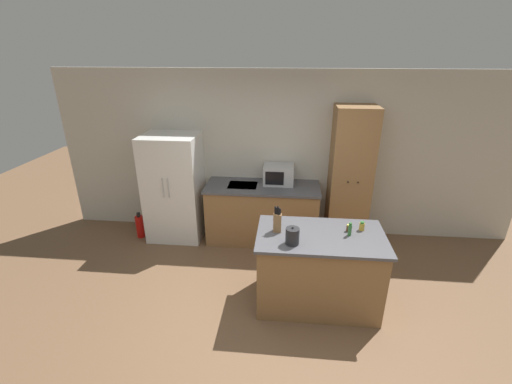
% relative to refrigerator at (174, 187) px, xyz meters
% --- Properties ---
extents(ground_plane, '(14.00, 14.00, 0.00)m').
position_rel_refrigerator_xyz_m(ground_plane, '(1.72, -1.96, -0.84)').
color(ground_plane, brown).
extents(wall_back, '(7.20, 0.06, 2.60)m').
position_rel_refrigerator_xyz_m(wall_back, '(1.72, 0.37, 0.46)').
color(wall_back, beige).
rests_on(wall_back, ground_plane).
extents(refrigerator, '(0.84, 0.71, 1.68)m').
position_rel_refrigerator_xyz_m(refrigerator, '(0.00, 0.00, 0.00)').
color(refrigerator, white).
rests_on(refrigerator, ground_plane).
extents(back_counter, '(1.74, 0.71, 0.92)m').
position_rel_refrigerator_xyz_m(back_counter, '(1.39, 0.01, -0.38)').
color(back_counter, olive).
rests_on(back_counter, ground_plane).
extents(pantry_cabinet, '(0.59, 0.56, 2.13)m').
position_rel_refrigerator_xyz_m(pantry_cabinet, '(2.70, 0.07, 0.23)').
color(pantry_cabinet, olive).
rests_on(pantry_cabinet, ground_plane).
extents(kitchen_island, '(1.44, 0.85, 0.93)m').
position_rel_refrigerator_xyz_m(kitchen_island, '(2.17, -1.43, -0.37)').
color(kitchen_island, olive).
rests_on(kitchen_island, ground_plane).
extents(microwave, '(0.46, 0.37, 0.29)m').
position_rel_refrigerator_xyz_m(microwave, '(1.63, 0.14, 0.23)').
color(microwave, '#B2B5B7').
rests_on(microwave, back_counter).
extents(knife_block, '(0.09, 0.07, 0.32)m').
position_rel_refrigerator_xyz_m(knife_block, '(1.67, -1.40, 0.21)').
color(knife_block, olive).
rests_on(knife_block, kitchen_island).
extents(spice_bottle_tall_dark, '(0.06, 0.06, 0.11)m').
position_rel_refrigerator_xyz_m(spice_bottle_tall_dark, '(2.64, -1.28, 0.14)').
color(spice_bottle_tall_dark, gold).
rests_on(spice_bottle_tall_dark, kitchen_island).
extents(spice_bottle_short_red, '(0.04, 0.04, 0.15)m').
position_rel_refrigerator_xyz_m(spice_bottle_short_red, '(2.48, -1.41, 0.16)').
color(spice_bottle_short_red, '#337033').
rests_on(spice_bottle_short_red, kitchen_island).
extents(spice_bottle_amber_oil, '(0.04, 0.04, 0.08)m').
position_rel_refrigerator_xyz_m(spice_bottle_amber_oil, '(2.48, -1.32, 0.13)').
color(spice_bottle_amber_oil, '#563319').
rests_on(spice_bottle_amber_oil, kitchen_island).
extents(kettle, '(0.15, 0.15, 0.21)m').
position_rel_refrigerator_xyz_m(kettle, '(1.84, -1.65, 0.18)').
color(kettle, '#232326').
rests_on(kettle, kitchen_island).
extents(fire_extinguisher, '(0.13, 0.13, 0.43)m').
position_rel_refrigerator_xyz_m(fire_extinguisher, '(-0.59, -0.13, -0.65)').
color(fire_extinguisher, red).
rests_on(fire_extinguisher, ground_plane).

